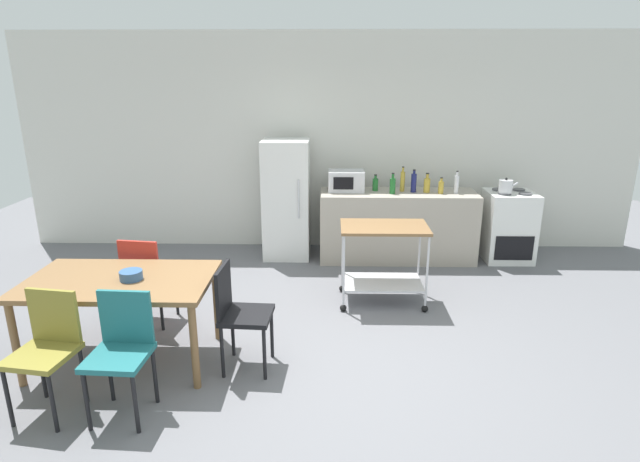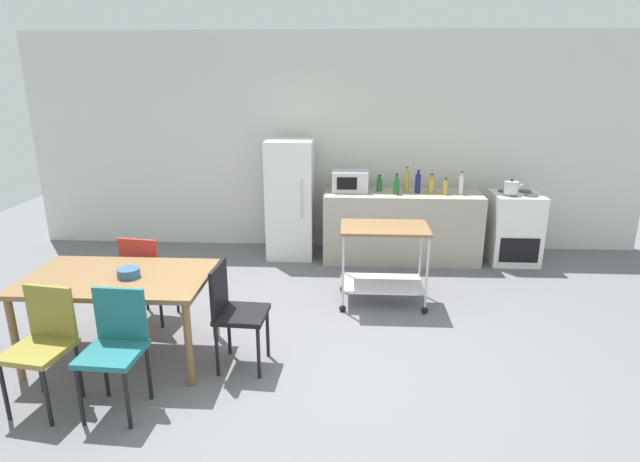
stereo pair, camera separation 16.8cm
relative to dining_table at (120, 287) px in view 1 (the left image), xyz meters
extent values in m
plane|color=slate|center=(1.69, -0.01, -0.67)|extent=(12.00, 12.00, 0.00)
cube|color=silver|center=(1.69, 3.19, 0.78)|extent=(8.40, 0.12, 2.90)
cube|color=#A89E8E|center=(2.59, 2.59, -0.22)|extent=(2.00, 0.64, 0.90)
cube|color=brown|center=(0.00, 0.00, 0.06)|extent=(1.50, 0.90, 0.04)
cylinder|color=brown|center=(-0.69, -0.39, -0.32)|extent=(0.06, 0.06, 0.71)
cylinder|color=brown|center=(0.69, -0.39, -0.32)|extent=(0.06, 0.06, 0.71)
cylinder|color=brown|center=(-0.69, 0.39, -0.32)|extent=(0.06, 0.06, 0.71)
cylinder|color=brown|center=(0.69, 0.39, -0.32)|extent=(0.06, 0.06, 0.71)
cube|color=#1E666B|center=(0.26, -0.74, -0.20)|extent=(0.42, 0.42, 0.04)
cube|color=#1E666B|center=(0.27, -0.56, 0.02)|extent=(0.38, 0.05, 0.40)
cylinder|color=black|center=(0.08, -0.90, -0.45)|extent=(0.03, 0.03, 0.45)
cylinder|color=black|center=(0.42, -0.92, -0.45)|extent=(0.03, 0.03, 0.45)
cylinder|color=black|center=(0.10, -0.57, -0.45)|extent=(0.03, 0.03, 0.45)
cylinder|color=black|center=(0.44, -0.58, -0.45)|extent=(0.03, 0.03, 0.45)
cube|color=#B72D23|center=(-0.02, 0.73, -0.20)|extent=(0.45, 0.45, 0.04)
cube|color=#B72D23|center=(-0.05, 0.55, 0.02)|extent=(0.38, 0.08, 0.40)
cylinder|color=black|center=(0.17, 0.87, -0.45)|extent=(0.03, 0.03, 0.45)
cylinder|color=black|center=(-0.17, 0.92, -0.45)|extent=(0.03, 0.03, 0.45)
cylinder|color=black|center=(0.12, 0.54, -0.45)|extent=(0.03, 0.03, 0.45)
cylinder|color=black|center=(-0.21, 0.58, -0.45)|extent=(0.03, 0.03, 0.45)
cube|color=black|center=(1.05, -0.09, -0.20)|extent=(0.42, 0.42, 0.04)
cube|color=black|center=(0.87, -0.07, 0.02)|extent=(0.05, 0.38, 0.40)
cylinder|color=black|center=(1.21, -0.27, -0.45)|extent=(0.03, 0.03, 0.45)
cylinder|color=black|center=(1.23, 0.07, -0.45)|extent=(0.03, 0.03, 0.45)
cylinder|color=black|center=(0.87, -0.24, -0.45)|extent=(0.03, 0.03, 0.45)
cylinder|color=black|center=(0.89, 0.09, -0.45)|extent=(0.03, 0.03, 0.45)
cube|color=olive|center=(-0.28, -0.73, -0.20)|extent=(0.46, 0.46, 0.04)
cube|color=olive|center=(-0.25, -0.56, 0.02)|extent=(0.38, 0.09, 0.40)
cylinder|color=black|center=(-0.47, -0.88, -0.45)|extent=(0.03, 0.03, 0.45)
cylinder|color=black|center=(-0.14, -0.93, -0.45)|extent=(0.03, 0.03, 0.45)
cylinder|color=black|center=(-0.42, -0.54, -0.45)|extent=(0.03, 0.03, 0.45)
cylinder|color=black|center=(-0.09, -0.59, -0.45)|extent=(0.03, 0.03, 0.45)
cube|color=white|center=(4.04, 2.61, -0.22)|extent=(0.60, 0.60, 0.90)
cube|color=black|center=(4.04, 2.31, -0.42)|extent=(0.48, 0.01, 0.32)
cylinder|color=#47474C|center=(3.91, 2.49, 0.24)|extent=(0.16, 0.16, 0.02)
cylinder|color=#47474C|center=(4.17, 2.49, 0.24)|extent=(0.16, 0.16, 0.02)
cylinder|color=#47474C|center=(3.91, 2.73, 0.24)|extent=(0.16, 0.16, 0.02)
cylinder|color=#47474C|center=(4.17, 2.73, 0.24)|extent=(0.16, 0.16, 0.02)
cube|color=white|center=(1.14, 2.69, 0.10)|extent=(0.60, 0.60, 1.55)
cylinder|color=silver|center=(1.32, 2.38, 0.18)|extent=(0.02, 0.02, 0.50)
cube|color=brown|center=(2.28, 1.23, 0.16)|extent=(0.90, 0.56, 0.03)
cube|color=silver|center=(2.28, 1.23, -0.45)|extent=(0.83, 0.52, 0.02)
cylinder|color=silver|center=(1.86, 0.98, -0.22)|extent=(0.02, 0.02, 0.76)
sphere|color=black|center=(1.86, 0.98, -0.64)|extent=(0.07, 0.07, 0.07)
cylinder|color=silver|center=(2.70, 0.98, -0.22)|extent=(0.02, 0.02, 0.76)
sphere|color=black|center=(2.70, 0.98, -0.64)|extent=(0.07, 0.07, 0.07)
cylinder|color=silver|center=(1.86, 1.48, -0.22)|extent=(0.02, 0.02, 0.76)
sphere|color=black|center=(1.86, 1.48, -0.64)|extent=(0.07, 0.07, 0.07)
cylinder|color=silver|center=(2.70, 1.48, -0.22)|extent=(0.02, 0.02, 0.76)
sphere|color=black|center=(2.70, 1.48, -0.64)|extent=(0.07, 0.07, 0.07)
cube|color=silver|center=(1.92, 2.68, 0.36)|extent=(0.46, 0.34, 0.26)
cube|color=black|center=(1.88, 2.51, 0.36)|extent=(0.25, 0.01, 0.16)
cylinder|color=#1E6628|center=(2.30, 2.69, 0.31)|extent=(0.07, 0.07, 0.16)
cylinder|color=#1E6628|center=(2.30, 2.69, 0.41)|extent=(0.03, 0.03, 0.04)
cylinder|color=black|center=(2.30, 2.69, 0.43)|extent=(0.04, 0.04, 0.01)
cylinder|color=#1E6628|center=(2.50, 2.51, 0.33)|extent=(0.07, 0.07, 0.19)
cylinder|color=#1E6628|center=(2.50, 2.51, 0.45)|extent=(0.03, 0.03, 0.06)
cylinder|color=black|center=(2.50, 2.51, 0.49)|extent=(0.04, 0.04, 0.01)
cylinder|color=gold|center=(2.64, 2.66, 0.36)|extent=(0.06, 0.06, 0.25)
cylinder|color=gold|center=(2.64, 2.66, 0.51)|extent=(0.03, 0.03, 0.06)
cylinder|color=black|center=(2.64, 2.66, 0.54)|extent=(0.03, 0.03, 0.01)
cylinder|color=navy|center=(2.78, 2.61, 0.35)|extent=(0.07, 0.07, 0.24)
cylinder|color=navy|center=(2.78, 2.61, 0.49)|extent=(0.03, 0.03, 0.04)
cylinder|color=black|center=(2.78, 2.61, 0.52)|extent=(0.04, 0.04, 0.01)
cylinder|color=gold|center=(2.95, 2.59, 0.32)|extent=(0.08, 0.08, 0.18)
cylinder|color=gold|center=(2.95, 2.59, 0.44)|extent=(0.04, 0.04, 0.06)
cylinder|color=black|center=(2.95, 2.59, 0.47)|extent=(0.04, 0.04, 0.01)
cylinder|color=gold|center=(3.12, 2.53, 0.31)|extent=(0.07, 0.07, 0.15)
cylinder|color=gold|center=(3.12, 2.53, 0.40)|extent=(0.03, 0.03, 0.04)
cylinder|color=black|center=(3.12, 2.53, 0.43)|extent=(0.03, 0.03, 0.01)
cylinder|color=silver|center=(3.31, 2.55, 0.34)|extent=(0.06, 0.06, 0.22)
cylinder|color=silver|center=(3.31, 2.55, 0.48)|extent=(0.03, 0.03, 0.05)
cylinder|color=black|center=(3.31, 2.55, 0.51)|extent=(0.03, 0.03, 0.01)
cylinder|color=#33598C|center=(0.11, -0.02, 0.12)|extent=(0.18, 0.18, 0.07)
cylinder|color=silver|center=(3.92, 2.51, 0.33)|extent=(0.17, 0.17, 0.16)
sphere|color=black|center=(3.92, 2.51, 0.42)|extent=(0.03, 0.03, 0.03)
cylinder|color=silver|center=(4.04, 2.51, 0.35)|extent=(0.08, 0.02, 0.07)
camera|label=1|loc=(1.72, -3.82, 1.66)|focal=28.59mm
camera|label=2|loc=(1.89, -3.81, 1.66)|focal=28.59mm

